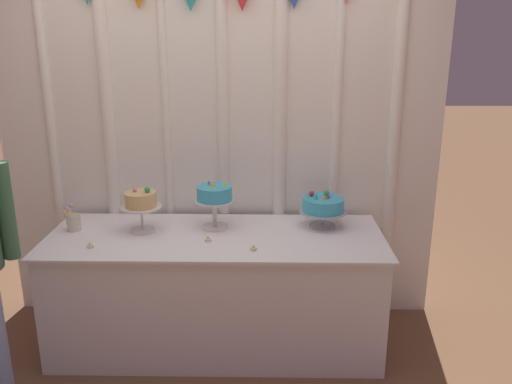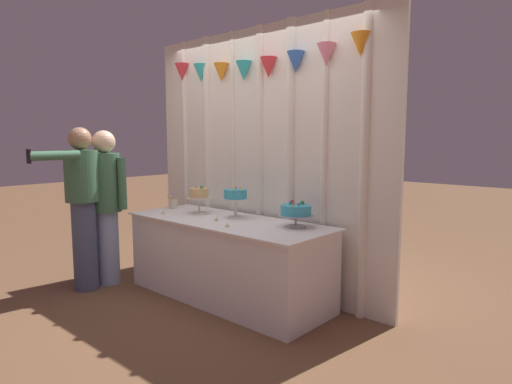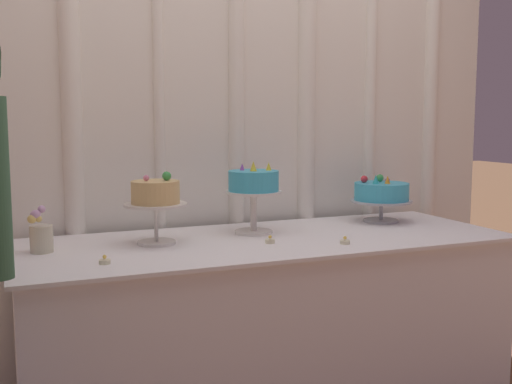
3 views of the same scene
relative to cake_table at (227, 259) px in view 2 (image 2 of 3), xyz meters
The scene contains 12 objects.
ground_plane 0.39m from the cake_table, 90.00° to the right, with size 24.00×24.00×0.00m, color brown.
draped_curtain 1.09m from the cake_table, 88.04° to the left, with size 2.96×0.16×2.58m.
cake_table is the anchor object (origin of this frame).
cake_display_leftmost 0.73m from the cake_table, behind, with size 0.25×0.25×0.29m.
cake_display_center 0.60m from the cake_table, 95.67° to the left, with size 0.25×0.25×0.32m.
cake_display_rightmost 0.87m from the cake_table, 13.81° to the left, with size 0.30×0.30×0.24m.
flower_vase 1.01m from the cake_table, behind, with size 0.09×0.09×0.18m.
tealight_far_left 0.83m from the cake_table, 163.89° to the right, with size 0.04×0.04×0.03m.
tealight_near_left 0.40m from the cake_table, 109.88° to the right, with size 0.04×0.04×0.03m.
tealight_near_right 0.51m from the cake_table, 43.62° to the right, with size 0.04×0.04×0.03m.
guest_man_pink_jacket 1.43m from the cake_table, 156.59° to the right, with size 0.44×0.41×1.59m.
guest_man_dark_suit 1.55m from the cake_table, 147.71° to the right, with size 0.45×0.78×1.62m.
Camera 2 is at (2.93, -2.75, 1.52)m, focal length 31.19 mm.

